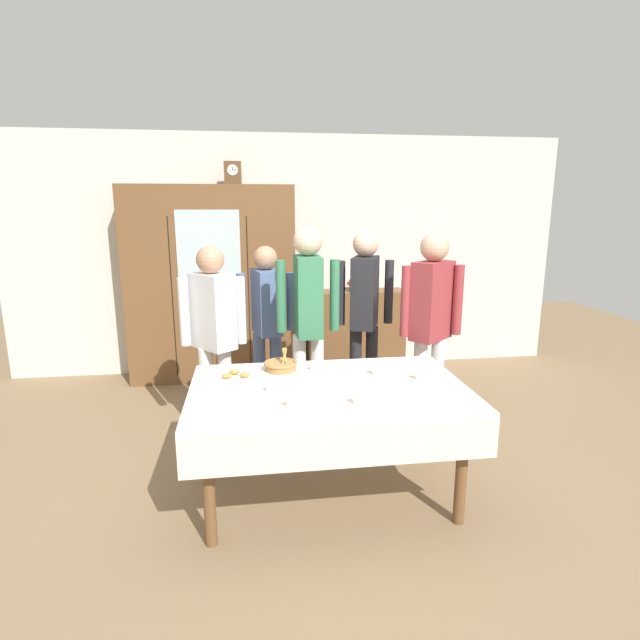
{
  "coord_description": "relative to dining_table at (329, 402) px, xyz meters",
  "views": [
    {
      "loc": [
        -0.48,
        -3.23,
        1.92
      ],
      "look_at": [
        0.0,
        0.2,
        1.13
      ],
      "focal_mm": 28.15,
      "sensor_mm": 36.0,
      "label": 1
    }
  ],
  "objects": [
    {
      "name": "ground_plane",
      "position": [
        0.0,
        0.24,
        -0.68
      ],
      "size": [
        12.0,
        12.0,
        0.0
      ],
      "primitive_type": "plane",
      "color": "#846B4C",
      "rests_on": "ground"
    },
    {
      "name": "back_wall",
      "position": [
        0.0,
        2.89,
        0.67
      ],
      "size": [
        6.4,
        0.1,
        2.7
      ],
      "primitive_type": "cube",
      "color": "silver",
      "rests_on": "ground"
    },
    {
      "name": "dining_table",
      "position": [
        0.0,
        0.0,
        0.0
      ],
      "size": [
        1.78,
        1.13,
        0.78
      ],
      "color": "brown",
      "rests_on": "ground"
    },
    {
      "name": "wall_cabinet",
      "position": [
        -0.9,
        2.59,
        0.39
      ],
      "size": [
        1.81,
        0.46,
        2.13
      ],
      "color": "brown",
      "rests_on": "ground"
    },
    {
      "name": "mantel_clock",
      "position": [
        -0.63,
        2.59,
        1.57
      ],
      "size": [
        0.18,
        0.11,
        0.24
      ],
      "color": "brown",
      "rests_on": "wall_cabinet"
    },
    {
      "name": "bookshelf_low",
      "position": [
        0.73,
        2.64,
        -0.21
      ],
      "size": [
        1.15,
        0.35,
        0.95
      ],
      "color": "brown",
      "rests_on": "ground"
    },
    {
      "name": "book_stack",
      "position": [
        0.73,
        2.64,
        0.33
      ],
      "size": [
        0.17,
        0.21,
        0.12
      ],
      "color": "#3D754C",
      "rests_on": "bookshelf_low"
    },
    {
      "name": "tea_cup_back_edge",
      "position": [
        0.13,
        -0.29,
        0.12
      ],
      "size": [
        0.13,
        0.13,
        0.06
      ],
      "color": "white",
      "rests_on": "dining_table"
    },
    {
      "name": "tea_cup_front_edge",
      "position": [
        -0.04,
        0.35,
        0.12
      ],
      "size": [
        0.13,
        0.13,
        0.06
      ],
      "color": "white",
      "rests_on": "dining_table"
    },
    {
      "name": "tea_cup_far_left",
      "position": [
        -0.26,
        -0.28,
        0.12
      ],
      "size": [
        0.13,
        0.13,
        0.06
      ],
      "color": "white",
      "rests_on": "dining_table"
    },
    {
      "name": "tea_cup_near_left",
      "position": [
        0.64,
        0.06,
        0.12
      ],
      "size": [
        0.13,
        0.13,
        0.06
      ],
      "color": "white",
      "rests_on": "dining_table"
    },
    {
      "name": "tea_cup_far_right",
      "position": [
        0.37,
        0.2,
        0.12
      ],
      "size": [
        0.13,
        0.13,
        0.06
      ],
      "color": "white",
      "rests_on": "dining_table"
    },
    {
      "name": "tea_cup_mid_left",
      "position": [
        -0.37,
        -0.02,
        0.12
      ],
      "size": [
        0.13,
        0.13,
        0.06
      ],
      "color": "white",
      "rests_on": "dining_table"
    },
    {
      "name": "bread_basket",
      "position": [
        -0.29,
        0.41,
        0.13
      ],
      "size": [
        0.24,
        0.24,
        0.16
      ],
      "color": "#9E7542",
      "rests_on": "dining_table"
    },
    {
      "name": "pastry_plate",
      "position": [
        -0.6,
        0.27,
        0.11
      ],
      "size": [
        0.28,
        0.28,
        0.05
      ],
      "color": "white",
      "rests_on": "dining_table"
    },
    {
      "name": "spoon_far_left",
      "position": [
        0.7,
        -0.24,
        0.1
      ],
      "size": [
        0.12,
        0.02,
        0.01
      ],
      "color": "silver",
      "rests_on": "dining_table"
    },
    {
      "name": "spoon_mid_left",
      "position": [
        -0.08,
        -0.22,
        0.1
      ],
      "size": [
        0.12,
        0.02,
        0.01
      ],
      "color": "silver",
      "rests_on": "dining_table"
    },
    {
      "name": "person_beside_shelf",
      "position": [
        -0.02,
        1.01,
        0.4
      ],
      "size": [
        0.52,
        0.36,
        1.76
      ],
      "color": "silver",
      "rests_on": "ground"
    },
    {
      "name": "person_by_cabinet",
      "position": [
        -0.78,
        0.97,
        0.3
      ],
      "size": [
        0.52,
        0.4,
        1.62
      ],
      "color": "silver",
      "rests_on": "ground"
    },
    {
      "name": "person_near_right_end",
      "position": [
        0.97,
        0.83,
        0.37
      ],
      "size": [
        0.52,
        0.38,
        1.71
      ],
      "color": "silver",
      "rests_on": "ground"
    },
    {
      "name": "person_behind_table_right",
      "position": [
        0.53,
        1.31,
        0.36
      ],
      "size": [
        0.52,
        0.41,
        1.71
      ],
      "color": "#232328",
      "rests_on": "ground"
    },
    {
      "name": "person_behind_table_left",
      "position": [
        -0.34,
        1.46,
        0.27
      ],
      "size": [
        0.52,
        0.4,
        1.57
      ],
      "color": "slate",
      "rests_on": "ground"
    }
  ]
}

